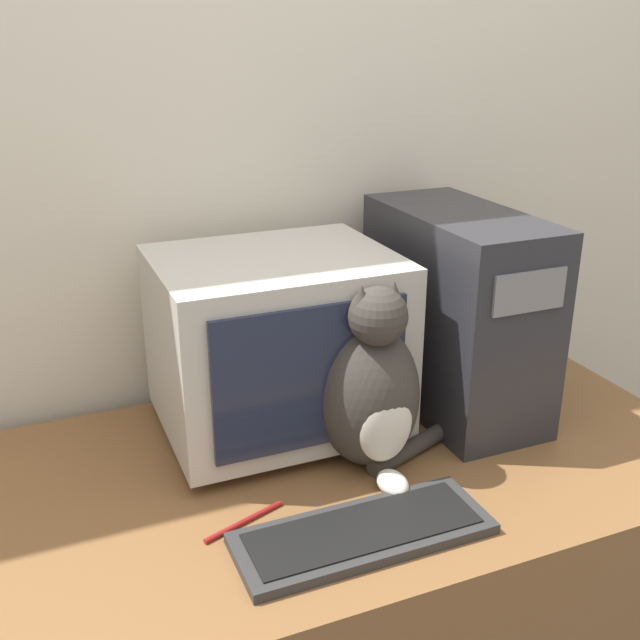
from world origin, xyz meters
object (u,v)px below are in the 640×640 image
object	(u,v)px
keyboard	(363,533)
cat	(370,391)
crt_monitor	(276,343)
computer_tower	(456,311)
book_stack	(511,361)
pen	(244,521)

from	to	relation	value
keyboard	cat	size ratio (longest dim) A/B	1.15
keyboard	crt_monitor	bearing A→B (deg)	90.84
computer_tower	cat	world-z (taller)	computer_tower
crt_monitor	cat	xyz separation A→B (m)	(0.11, -0.19, -0.04)
cat	book_stack	size ratio (longest dim) A/B	1.87
pen	crt_monitor	bearing A→B (deg)	60.03
crt_monitor	keyboard	world-z (taller)	crt_monitor
crt_monitor	computer_tower	xyz separation A→B (m)	(0.39, -0.03, 0.02)
cat	book_stack	bearing A→B (deg)	26.82
keyboard	book_stack	distance (m)	0.74
keyboard	book_stack	xyz separation A→B (m)	(0.60, 0.43, 0.02)
crt_monitor	pen	world-z (taller)	crt_monitor
computer_tower	book_stack	distance (m)	0.30
pen	cat	bearing A→B (deg)	18.36
crt_monitor	book_stack	size ratio (longest dim) A/B	2.31
crt_monitor	cat	distance (m)	0.22
keyboard	book_stack	world-z (taller)	book_stack
crt_monitor	book_stack	distance (m)	0.63
crt_monitor	pen	size ratio (longest dim) A/B	2.99
crt_monitor	keyboard	distance (m)	0.43
keyboard	pen	size ratio (longest dim) A/B	2.79
computer_tower	keyboard	world-z (taller)	computer_tower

